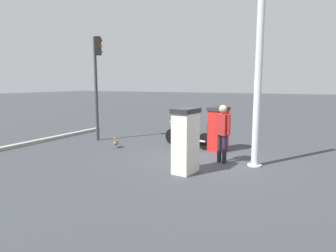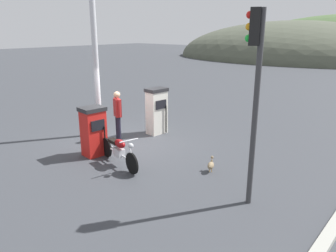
{
  "view_description": "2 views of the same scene",
  "coord_description": "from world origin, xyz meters",
  "px_view_note": "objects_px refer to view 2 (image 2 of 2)",
  "views": [
    {
      "loc": [
        -2.9,
        8.41,
        2.36
      ],
      "look_at": [
        1.01,
        0.59,
        1.08
      ],
      "focal_mm": 31.47,
      "sensor_mm": 36.0,
      "label": 1
    },
    {
      "loc": [
        7.96,
        -7.27,
        3.77
      ],
      "look_at": [
        1.37,
        0.55,
        0.73
      ],
      "focal_mm": 34.93,
      "sensor_mm": 36.0,
      "label": 2
    }
  ],
  "objects_px": {
    "fuel_pump_near": "(94,131)",
    "canopy_support_pole": "(96,72)",
    "fuel_pump_far": "(157,111)",
    "motorcycle_near_pump": "(119,150)",
    "roadside_traffic_light": "(254,78)",
    "wandering_duck": "(211,165)",
    "attendant_person": "(118,112)"
  },
  "relations": [
    {
      "from": "attendant_person",
      "to": "canopy_support_pole",
      "type": "relative_size",
      "value": 0.36
    },
    {
      "from": "canopy_support_pole",
      "to": "fuel_pump_far",
      "type": "bearing_deg",
      "value": 43.95
    },
    {
      "from": "fuel_pump_near",
      "to": "motorcycle_near_pump",
      "type": "bearing_deg",
      "value": -2.73
    },
    {
      "from": "roadside_traffic_light",
      "to": "fuel_pump_near",
      "type": "bearing_deg",
      "value": -175.74
    },
    {
      "from": "motorcycle_near_pump",
      "to": "canopy_support_pole",
      "type": "distance_m",
      "value": 3.61
    },
    {
      "from": "wandering_duck",
      "to": "roadside_traffic_light",
      "type": "xyz_separation_m",
      "value": [
        1.5,
        -0.88,
        2.63
      ]
    },
    {
      "from": "motorcycle_near_pump",
      "to": "wandering_duck",
      "type": "bearing_deg",
      "value": 30.08
    },
    {
      "from": "fuel_pump_near",
      "to": "motorcycle_near_pump",
      "type": "distance_m",
      "value": 1.24
    },
    {
      "from": "attendant_person",
      "to": "roadside_traffic_light",
      "type": "distance_m",
      "value": 5.95
    },
    {
      "from": "fuel_pump_near",
      "to": "wandering_duck",
      "type": "bearing_deg",
      "value": 19.89
    },
    {
      "from": "fuel_pump_far",
      "to": "motorcycle_near_pump",
      "type": "relative_size",
      "value": 0.82
    },
    {
      "from": "fuel_pump_near",
      "to": "canopy_support_pole",
      "type": "relative_size",
      "value": 0.32
    },
    {
      "from": "fuel_pump_far",
      "to": "motorcycle_near_pump",
      "type": "distance_m",
      "value": 3.21
    },
    {
      "from": "fuel_pump_far",
      "to": "attendant_person",
      "type": "relative_size",
      "value": 0.99
    },
    {
      "from": "fuel_pump_near",
      "to": "wandering_duck",
      "type": "relative_size",
      "value": 3.68
    },
    {
      "from": "attendant_person",
      "to": "wandering_duck",
      "type": "distance_m",
      "value": 4.13
    },
    {
      "from": "fuel_pump_far",
      "to": "roadside_traffic_light",
      "type": "relative_size",
      "value": 0.41
    },
    {
      "from": "fuel_pump_near",
      "to": "attendant_person",
      "type": "xyz_separation_m",
      "value": [
        -0.58,
        1.5,
        0.22
      ]
    },
    {
      "from": "motorcycle_near_pump",
      "to": "roadside_traffic_light",
      "type": "bearing_deg",
      "value": 6.47
    },
    {
      "from": "attendant_person",
      "to": "canopy_support_pole",
      "type": "xyz_separation_m",
      "value": [
        -0.95,
        -0.08,
        1.33
      ]
    },
    {
      "from": "fuel_pump_far",
      "to": "motorcycle_near_pump",
      "type": "height_order",
      "value": "fuel_pump_far"
    },
    {
      "from": "fuel_pump_near",
      "to": "canopy_support_pole",
      "type": "height_order",
      "value": "canopy_support_pole"
    },
    {
      "from": "fuel_pump_far",
      "to": "roadside_traffic_light",
      "type": "height_order",
      "value": "roadside_traffic_light"
    },
    {
      "from": "roadside_traffic_light",
      "to": "motorcycle_near_pump",
      "type": "bearing_deg",
      "value": -173.53
    },
    {
      "from": "wandering_duck",
      "to": "fuel_pump_far",
      "type": "bearing_deg",
      "value": 154.64
    },
    {
      "from": "canopy_support_pole",
      "to": "motorcycle_near_pump",
      "type": "bearing_deg",
      "value": -28.45
    },
    {
      "from": "motorcycle_near_pump",
      "to": "canopy_support_pole",
      "type": "xyz_separation_m",
      "value": [
        -2.73,
        1.48,
        1.85
      ]
    },
    {
      "from": "fuel_pump_far",
      "to": "canopy_support_pole",
      "type": "bearing_deg",
      "value": -136.05
    },
    {
      "from": "motorcycle_near_pump",
      "to": "canopy_support_pole",
      "type": "relative_size",
      "value": 0.43
    },
    {
      "from": "wandering_duck",
      "to": "motorcycle_near_pump",
      "type": "bearing_deg",
      "value": -149.92
    },
    {
      "from": "fuel_pump_near",
      "to": "roadside_traffic_light",
      "type": "bearing_deg",
      "value": 4.26
    },
    {
      "from": "fuel_pump_far",
      "to": "roadside_traffic_light",
      "type": "distance_m",
      "value": 5.9
    }
  ]
}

